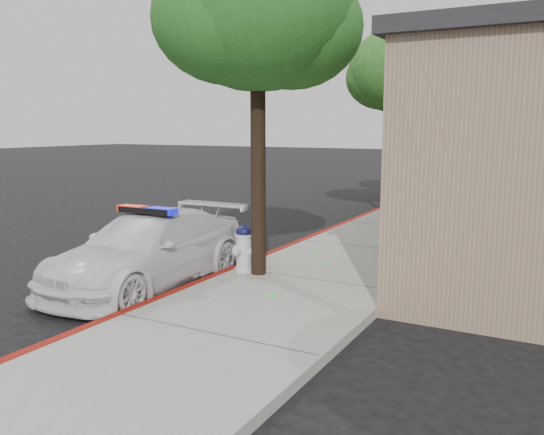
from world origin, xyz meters
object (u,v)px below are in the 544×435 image
(street_tree_near, at_px, (258,16))
(street_tree_far, at_px, (435,76))
(fire_hydrant, at_px, (244,248))
(street_tree_mid, at_px, (399,75))
(police_car, at_px, (148,249))

(street_tree_near, distance_m, street_tree_far, 11.87)
(fire_hydrant, xyz_separation_m, street_tree_mid, (0.52, 7.73, 3.64))
(fire_hydrant, relative_size, street_tree_far, 0.15)
(street_tree_mid, height_order, street_tree_far, street_tree_far)
(police_car, height_order, street_tree_mid, street_tree_mid)
(fire_hydrant, bearing_deg, police_car, -125.98)
(street_tree_mid, bearing_deg, police_car, -101.40)
(police_car, xyz_separation_m, street_tree_near, (1.61, 1.09, 3.97))
(police_car, height_order, street_tree_near, street_tree_near)
(fire_hydrant, height_order, street_tree_mid, street_tree_mid)
(fire_hydrant, xyz_separation_m, street_tree_far, (0.62, 11.82, 3.90))
(police_car, bearing_deg, street_tree_mid, 77.40)
(street_tree_near, distance_m, street_tree_mid, 7.79)
(street_tree_mid, xyz_separation_m, street_tree_far, (0.10, 4.09, 0.26))
(fire_hydrant, bearing_deg, street_tree_mid, 98.47)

